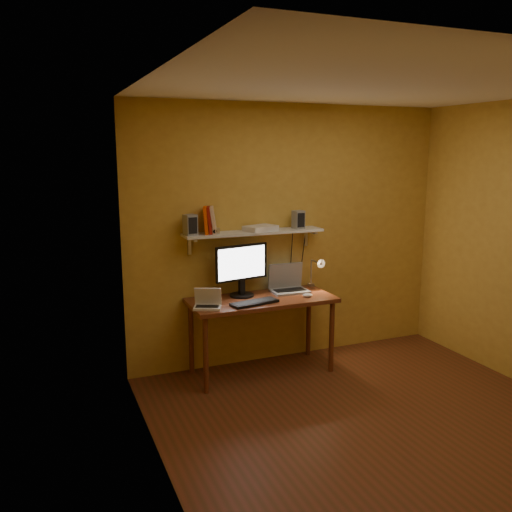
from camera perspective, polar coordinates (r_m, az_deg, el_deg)
name	(u,v)px	position (r m, az deg, el deg)	size (l,w,h in m)	color
room	(383,264)	(4.19, 13.18, -0.83)	(3.44, 3.24, 2.64)	#602A18
desk	(262,307)	(5.22, 0.60, -5.38)	(1.40, 0.60, 0.75)	maroon
wall_shelf	(254,233)	(5.25, -0.21, 2.47)	(1.40, 0.25, 0.21)	silver
monitor	(242,268)	(5.21, -1.52, -1.22)	(0.56, 0.28, 0.51)	black
laptop	(288,284)	(5.46, 3.35, -2.94)	(0.37, 0.28, 0.27)	gray
netbook	(208,302)	(4.90, -5.12, -4.87)	(0.29, 0.26, 0.18)	silver
keyboard	(255,303)	(5.01, -0.15, -4.93)	(0.46, 0.15, 0.02)	black
mouse	(308,295)	(5.26, 5.45, -4.13)	(0.10, 0.06, 0.03)	silver
desk_lamp	(317,269)	(5.54, 6.40, -1.34)	(0.09, 0.23, 0.38)	silver
speaker_left	(190,225)	(5.01, -6.94, 3.27)	(0.11, 0.11, 0.19)	gray
speaker_right	(298,220)	(5.42, 4.48, 3.85)	(0.10, 0.10, 0.18)	gray
books	(210,220)	(5.09, -4.90, 3.78)	(0.18, 0.18, 0.25)	#E84401
shelf_camera	(214,231)	(5.05, -4.40, 2.62)	(0.10, 0.05, 0.06)	silver
router	(260,228)	(5.25, 0.47, 2.95)	(0.30, 0.20, 0.05)	silver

